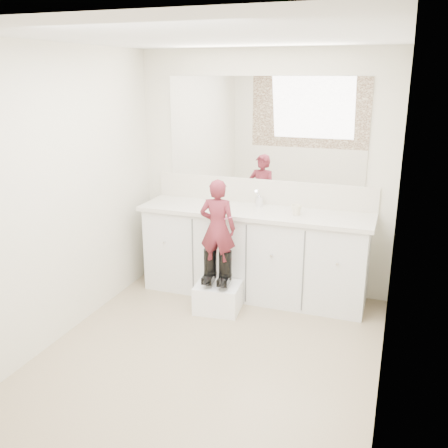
% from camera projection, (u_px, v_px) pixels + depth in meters
% --- Properties ---
extents(floor, '(3.00, 3.00, 0.00)m').
position_uv_depth(floor, '(210.00, 354.00, 4.01)').
color(floor, '#8F755D').
rests_on(floor, ground).
extents(ceiling, '(3.00, 3.00, 0.00)m').
position_uv_depth(ceiling, '(207.00, 36.00, 3.31)').
color(ceiling, white).
rests_on(ceiling, wall_back).
extents(wall_back, '(2.60, 0.00, 2.60)m').
position_uv_depth(wall_back, '(263.00, 173.00, 5.01)').
color(wall_back, beige).
rests_on(wall_back, floor).
extents(wall_front, '(2.60, 0.00, 2.60)m').
position_uv_depth(wall_front, '(90.00, 291.00, 2.31)').
color(wall_front, beige).
rests_on(wall_front, floor).
extents(wall_left, '(0.00, 3.00, 3.00)m').
position_uv_depth(wall_left, '(61.00, 196.00, 4.08)').
color(wall_left, beige).
rests_on(wall_left, floor).
extents(wall_right, '(0.00, 3.00, 3.00)m').
position_uv_depth(wall_right, '(395.00, 228.00, 3.24)').
color(wall_right, beige).
rests_on(wall_right, floor).
extents(vanity_cabinet, '(2.20, 0.55, 0.85)m').
position_uv_depth(vanity_cabinet, '(254.00, 254.00, 4.99)').
color(vanity_cabinet, silver).
rests_on(vanity_cabinet, floor).
extents(countertop, '(2.28, 0.58, 0.04)m').
position_uv_depth(countertop, '(255.00, 212.00, 4.85)').
color(countertop, beige).
rests_on(countertop, vanity_cabinet).
extents(backsplash, '(2.28, 0.03, 0.25)m').
position_uv_depth(backsplash, '(262.00, 191.00, 5.05)').
color(backsplash, beige).
rests_on(backsplash, countertop).
extents(mirror, '(2.00, 0.02, 1.00)m').
position_uv_depth(mirror, '(264.00, 129.00, 4.87)').
color(mirror, white).
rests_on(mirror, wall_back).
extents(dot_panel, '(2.00, 0.01, 1.20)m').
position_uv_depth(dot_panel, '(84.00, 196.00, 2.19)').
color(dot_panel, '#472819').
rests_on(dot_panel, wall_front).
extents(faucet, '(0.08, 0.08, 0.10)m').
position_uv_depth(faucet, '(259.00, 201.00, 4.98)').
color(faucet, silver).
rests_on(faucet, countertop).
extents(cup, '(0.14, 0.14, 0.10)m').
position_uv_depth(cup, '(296.00, 210.00, 4.67)').
color(cup, beige).
rests_on(cup, countertop).
extents(soap_bottle, '(0.10, 0.11, 0.19)m').
position_uv_depth(soap_bottle, '(214.00, 198.00, 4.91)').
color(soap_bottle, silver).
rests_on(soap_bottle, countertop).
extents(step_stool, '(0.44, 0.38, 0.26)m').
position_uv_depth(step_stool, '(218.00, 297.00, 4.72)').
color(step_stool, white).
rests_on(step_stool, floor).
extents(boot_left, '(0.15, 0.24, 0.34)m').
position_uv_depth(boot_left, '(210.00, 266.00, 4.65)').
color(boot_left, black).
rests_on(boot_left, step_stool).
extents(boot_right, '(0.15, 0.24, 0.34)m').
position_uv_depth(boot_right, '(225.00, 269.00, 4.60)').
color(boot_right, black).
rests_on(boot_right, step_stool).
extents(toddler, '(0.35, 0.25, 0.91)m').
position_uv_depth(toddler, '(218.00, 228.00, 4.52)').
color(toddler, '#9F313A').
rests_on(toddler, step_stool).
extents(toothbrush, '(0.14, 0.03, 0.06)m').
position_uv_depth(toothbrush, '(225.00, 219.00, 4.46)').
color(toothbrush, '#E45893').
rests_on(toothbrush, toddler).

